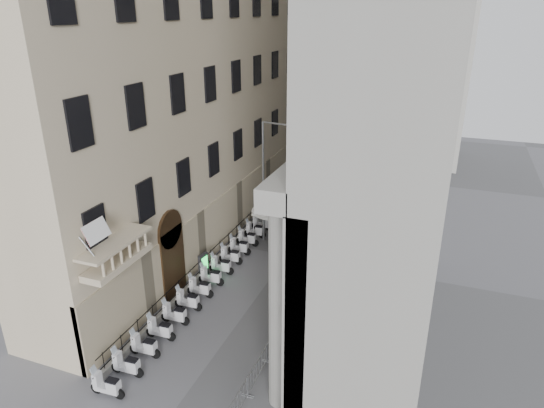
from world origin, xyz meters
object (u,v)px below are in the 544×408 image
at_px(security_tent, 278,204).
at_px(scooter_0, 109,396).
at_px(pedestrian_a, 305,226).
at_px(pedestrian_b, 329,213).
at_px(street_lamp, 268,172).
at_px(info_kiosk, 203,265).

bearing_deg(security_tent, scooter_0, -95.28).
relative_size(pedestrian_a, pedestrian_b, 1.06).
relative_size(street_lamp, pedestrian_a, 4.62).
bearing_deg(street_lamp, scooter_0, -84.47).
xyz_separation_m(security_tent, street_lamp, (-0.51, -0.81, 2.76)).
relative_size(info_kiosk, pedestrian_a, 0.84).
height_order(scooter_0, street_lamp, street_lamp).
bearing_deg(scooter_0, security_tent, -7.96).
height_order(security_tent, street_lamp, street_lamp).
bearing_deg(pedestrian_b, pedestrian_a, 68.54).
xyz_separation_m(scooter_0, pedestrian_b, (4.68, 22.15, 0.94)).
relative_size(security_tent, pedestrian_b, 2.19).
bearing_deg(scooter_0, info_kiosk, 2.08).
distance_m(street_lamp, info_kiosk, 8.23).
height_order(scooter_0, pedestrian_a, pedestrian_a).
height_order(scooter_0, info_kiosk, info_kiosk).
bearing_deg(info_kiosk, street_lamp, 80.07).
bearing_deg(pedestrian_a, security_tent, 14.47).
bearing_deg(security_tent, pedestrian_a, 19.32).
bearing_deg(info_kiosk, security_tent, 78.31).
xyz_separation_m(scooter_0, street_lamp, (1.17, 17.41, 5.55)).
height_order(scooter_0, pedestrian_b, pedestrian_b).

